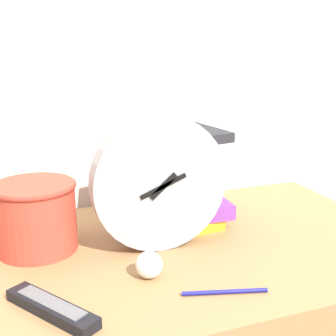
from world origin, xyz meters
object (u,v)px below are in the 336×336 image
object	(u,v)px
basket	(35,214)
tv_remote	(52,308)
desk_clock	(160,183)
crumpled_paper_ball	(149,265)
book_stack	(176,179)
pen	(225,292)

from	to	relation	value
basket	tv_remote	size ratio (longest dim) A/B	0.98
desk_clock	crumpled_paper_ball	xyz separation A→B (m)	(-0.06, -0.12, -0.12)
book_stack	basket	size ratio (longest dim) A/B	1.47
desk_clock	pen	world-z (taller)	desk_clock
book_stack	pen	bearing A→B (deg)	-96.24
basket	crumpled_paper_ball	xyz separation A→B (m)	(0.19, -0.20, -0.05)
crumpled_paper_ball	desk_clock	bearing A→B (deg)	61.47
desk_clock	book_stack	bearing A→B (deg)	52.93
tv_remote	crumpled_paper_ball	size ratio (longest dim) A/B	3.51
pen	basket	bearing A→B (deg)	133.77
crumpled_paper_ball	book_stack	bearing A→B (deg)	57.26
desk_clock	tv_remote	size ratio (longest dim) A/B	1.60
basket	tv_remote	xyz separation A→B (m)	(-0.00, -0.26, -0.07)
desk_clock	basket	size ratio (longest dim) A/B	1.64
basket	pen	xyz separation A→B (m)	(0.29, -0.31, -0.08)
book_stack	basket	xyz separation A→B (m)	(-0.33, -0.02, -0.04)
desk_clock	basket	xyz separation A→B (m)	(-0.25, 0.08, -0.07)
desk_clock	pen	distance (m)	0.27
pen	desk_clock	bearing A→B (deg)	100.94
desk_clock	crumpled_paper_ball	bearing A→B (deg)	-118.53
desk_clock	tv_remote	xyz separation A→B (m)	(-0.25, -0.18, -0.14)
desk_clock	basket	world-z (taller)	desk_clock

